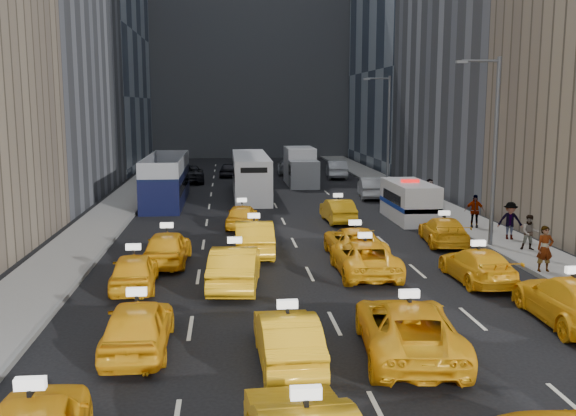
# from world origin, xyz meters

# --- Properties ---
(ground) EXTENTS (160.00, 160.00, 0.00)m
(ground) POSITION_xyz_m (0.00, 0.00, 0.00)
(ground) COLOR black
(ground) RESTS_ON ground
(sidewalk_west) EXTENTS (3.00, 90.00, 0.15)m
(sidewalk_west) POSITION_xyz_m (-10.50, 25.00, 0.07)
(sidewalk_west) COLOR gray
(sidewalk_west) RESTS_ON ground
(sidewalk_east) EXTENTS (3.00, 90.00, 0.15)m
(sidewalk_east) POSITION_xyz_m (10.50, 25.00, 0.07)
(sidewalk_east) COLOR gray
(sidewalk_east) RESTS_ON ground
(curb_west) EXTENTS (0.15, 90.00, 0.18)m
(curb_west) POSITION_xyz_m (-9.05, 25.00, 0.09)
(curb_west) COLOR slate
(curb_west) RESTS_ON ground
(curb_east) EXTENTS (0.15, 90.00, 0.18)m
(curb_east) POSITION_xyz_m (9.05, 25.00, 0.09)
(curb_east) COLOR slate
(curb_east) RESTS_ON ground
(building_backdrop) EXTENTS (30.00, 12.00, 40.00)m
(building_backdrop) POSITION_xyz_m (0.00, 72.00, 20.00)
(building_backdrop) COLOR slate
(building_backdrop) RESTS_ON ground
(streetlight_near) EXTENTS (2.15, 0.22, 9.00)m
(streetlight_near) POSITION_xyz_m (9.18, 12.00, 4.92)
(streetlight_near) COLOR #595B60
(streetlight_near) RESTS_ON ground
(streetlight_far) EXTENTS (2.15, 0.22, 9.00)m
(streetlight_far) POSITION_xyz_m (9.18, 32.00, 4.92)
(streetlight_far) COLOR #595B60
(streetlight_far) RESTS_ON ground
(taxi_4) EXTENTS (1.79, 4.42, 1.50)m
(taxi_4) POSITION_xyz_m (-5.83, 0.23, 0.75)
(taxi_4) COLOR #FFB015
(taxi_4) RESTS_ON ground
(taxi_5) EXTENTS (1.64, 4.36, 1.42)m
(taxi_5) POSITION_xyz_m (-1.78, -1.03, 0.71)
(taxi_5) COLOR #FFB015
(taxi_5) RESTS_ON ground
(taxi_6) EXTENTS (3.12, 5.72, 1.52)m
(taxi_6) POSITION_xyz_m (1.57, -0.74, 0.76)
(taxi_6) COLOR #FFB015
(taxi_6) RESTS_ON ground
(taxi_7) EXTENTS (2.40, 5.39, 1.54)m
(taxi_7) POSITION_xyz_m (7.36, 1.18, 0.77)
(taxi_7) COLOR #FFB015
(taxi_7) RESTS_ON ground
(taxi_8) EXTENTS (1.83, 4.15, 1.39)m
(taxi_8) POSITION_xyz_m (-6.79, 6.50, 0.69)
(taxi_8) COLOR #FFB015
(taxi_8) RESTS_ON ground
(taxi_9) EXTENTS (2.14, 5.00, 1.60)m
(taxi_9) POSITION_xyz_m (-3.05, 6.33, 0.80)
(taxi_9) COLOR #FFB015
(taxi_9) RESTS_ON ground
(taxi_10) EXTENTS (2.41, 5.06, 1.40)m
(taxi_10) POSITION_xyz_m (2.20, 7.74, 0.70)
(taxi_10) COLOR #FFB015
(taxi_10) RESTS_ON ground
(taxi_11) EXTENTS (1.91, 4.57, 1.32)m
(taxi_11) POSITION_xyz_m (6.31, 6.20, 0.66)
(taxi_11) COLOR #FFB015
(taxi_11) RESTS_ON ground
(taxi_12) EXTENTS (1.97, 4.48, 1.50)m
(taxi_12) POSITION_xyz_m (-5.89, 10.16, 0.75)
(taxi_12) COLOR #FFB015
(taxi_12) RESTS_ON ground
(taxi_13) EXTENTS (1.75, 4.87, 1.60)m
(taxi_13) POSITION_xyz_m (-2.10, 11.61, 0.80)
(taxi_13) COLOR #FFB015
(taxi_13) RESTS_ON ground
(taxi_14) EXTENTS (2.45, 5.10, 1.40)m
(taxi_14) POSITION_xyz_m (2.36, 10.53, 0.70)
(taxi_14) COLOR #FFB015
(taxi_14) RESTS_ON ground
(taxi_15) EXTENTS (2.46, 4.83, 1.34)m
(taxi_15) POSITION_xyz_m (7.30, 12.95, 0.67)
(taxi_15) COLOR #FFB015
(taxi_15) RESTS_ON ground
(taxi_16) EXTENTS (2.11, 4.16, 1.36)m
(taxi_16) POSITION_xyz_m (-2.48, 18.15, 0.68)
(taxi_16) COLOR #FFB015
(taxi_16) RESTS_ON ground
(taxi_17) EXTENTS (1.62, 4.20, 1.36)m
(taxi_17) POSITION_xyz_m (3.16, 19.45, 0.68)
(taxi_17) COLOR #FFB015
(taxi_17) RESTS_ON ground
(nypd_van) EXTENTS (2.50, 5.80, 2.44)m
(nypd_van) POSITION_xyz_m (7.50, 19.64, 1.11)
(nypd_van) COLOR silver
(nypd_van) RESTS_ON ground
(double_decker) EXTENTS (3.64, 11.39, 3.26)m
(double_decker) POSITION_xyz_m (-7.50, 27.96, 1.61)
(double_decker) COLOR black
(double_decker) RESTS_ON ground
(city_bus) EXTENTS (3.41, 12.23, 3.12)m
(city_bus) POSITION_xyz_m (-1.51, 30.73, 1.55)
(city_bus) COLOR white
(city_bus) RESTS_ON ground
(box_truck) EXTENTS (2.72, 7.02, 3.16)m
(box_truck) POSITION_xyz_m (3.05, 37.22, 1.55)
(box_truck) COLOR silver
(box_truck) RESTS_ON ground
(misc_car_0) EXTENTS (2.16, 4.83, 1.54)m
(misc_car_0) POSITION_xyz_m (7.29, 28.93, 0.77)
(misc_car_0) COLOR #999CA0
(misc_car_0) RESTS_ON ground
(misc_car_1) EXTENTS (2.90, 5.79, 1.58)m
(misc_car_1) POSITION_xyz_m (-6.61, 39.82, 0.79)
(misc_car_1) COLOR black
(misc_car_1) RESTS_ON ground
(misc_car_2) EXTENTS (2.45, 5.27, 1.49)m
(misc_car_2) POSITION_xyz_m (2.82, 45.69, 0.75)
(misc_car_2) COLOR gray
(misc_car_2) RESTS_ON ground
(misc_car_3) EXTENTS (2.04, 4.15, 1.36)m
(misc_car_3) POSITION_xyz_m (-3.03, 44.12, 0.68)
(misc_car_3) COLOR black
(misc_car_3) RESTS_ON ground
(misc_car_4) EXTENTS (2.17, 5.09, 1.63)m
(misc_car_4) POSITION_xyz_m (7.03, 42.13, 0.82)
(misc_car_4) COLOR #A3A6AB
(misc_car_4) RESTS_ON ground
(pedestrian_0) EXTENTS (0.68, 0.46, 1.86)m
(pedestrian_0) POSITION_xyz_m (9.40, 6.93, 1.08)
(pedestrian_0) COLOR gray
(pedestrian_0) RESTS_ON sidewalk_east
(pedestrian_1) EXTENTS (0.90, 0.67, 1.64)m
(pedestrian_1) POSITION_xyz_m (10.62, 10.70, 0.97)
(pedestrian_1) COLOR gray
(pedestrian_1) RESTS_ON sidewalk_east
(pedestrian_2) EXTENTS (1.30, 0.80, 1.87)m
(pedestrian_2) POSITION_xyz_m (10.77, 13.14, 1.09)
(pedestrian_2) COLOR gray
(pedestrian_2) RESTS_ON sidewalk_east
(pedestrian_3) EXTENTS (1.15, 0.78, 1.80)m
(pedestrian_3) POSITION_xyz_m (10.21, 16.37, 1.05)
(pedestrian_3) COLOR gray
(pedestrian_3) RESTS_ON sidewalk_east
(pedestrian_4) EXTENTS (0.84, 0.61, 1.55)m
(pedestrian_4) POSITION_xyz_m (9.87, 22.91, 0.92)
(pedestrian_4) COLOR gray
(pedestrian_4) RESTS_ON sidewalk_east
(pedestrian_5) EXTENTS (1.70, 1.05, 1.77)m
(pedestrian_5) POSITION_xyz_m (10.25, 24.32, 1.03)
(pedestrian_5) COLOR gray
(pedestrian_5) RESTS_ON sidewalk_east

